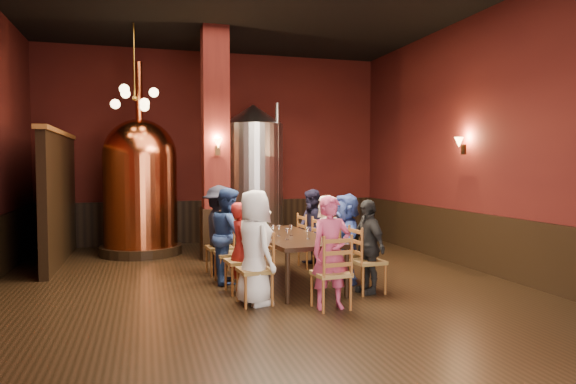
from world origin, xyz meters
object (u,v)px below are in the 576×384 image
object	(u,v)px
dining_table	(288,239)
rose_vase	(265,214)
person_0	(255,247)
person_1	(241,248)
copper_kettle	(140,185)
person_2	(229,235)
steel_vessel	(253,176)

from	to	relation	value
dining_table	rose_vase	distance (m)	1.05
person_0	dining_table	bearing A→B (deg)	-50.42
dining_table	rose_vase	world-z (taller)	rose_vase
person_1	person_0	bearing A→B (deg)	-175.19
copper_kettle	person_1	bearing A→B (deg)	-69.33
person_0	person_2	xyz separation A→B (m)	(-0.12, 1.32, -0.01)
person_2	copper_kettle	bearing A→B (deg)	31.03
steel_vessel	person_2	bearing A→B (deg)	-108.07
person_2	person_0	bearing A→B (deg)	-167.41
person_1	person_2	size ratio (longest dim) A/B	0.88
person_0	copper_kettle	world-z (taller)	copper_kettle
person_1	steel_vessel	bearing A→B (deg)	-14.85
person_0	person_2	size ratio (longest dim) A/B	1.02
person_1	rose_vase	distance (m)	1.60
copper_kettle	person_0	bearing A→B (deg)	-71.54
rose_vase	person_1	bearing A→B (deg)	-116.33
copper_kettle	dining_table	bearing A→B (deg)	-56.21
person_2	rose_vase	xyz separation A→B (m)	(0.75, 0.74, 0.25)
person_2	copper_kettle	xyz separation A→B (m)	(-1.35, 3.07, 0.69)
steel_vessel	copper_kettle	bearing A→B (deg)	-173.91
steel_vessel	rose_vase	world-z (taller)	steel_vessel
person_1	steel_vessel	distance (m)	4.22
person_1	person_2	world-z (taller)	person_2
dining_table	person_1	bearing A→B (deg)	-158.78
person_1	copper_kettle	size ratio (longest dim) A/B	0.33
person_2	rose_vase	distance (m)	1.08
dining_table	person_0	distance (m)	1.31
person_0	steel_vessel	bearing A→B (deg)	-27.00
dining_table	copper_kettle	size ratio (longest dim) A/B	0.63
person_2	person_1	bearing A→B (deg)	-167.41
person_0	person_2	world-z (taller)	person_0
dining_table	person_0	xyz separation A→B (m)	(-0.76, -1.07, 0.07)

